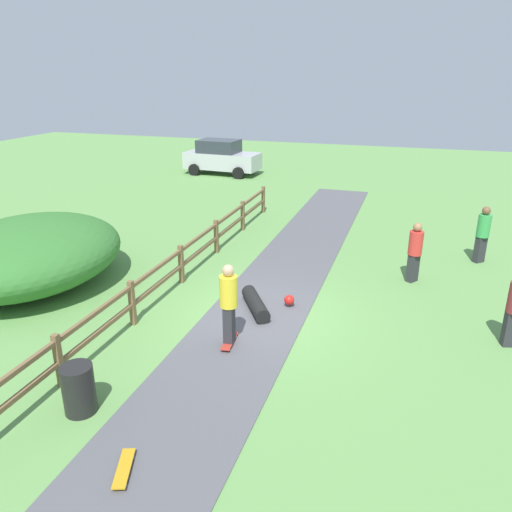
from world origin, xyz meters
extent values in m
plane|color=#60934C|center=(0.00, 0.00, 0.00)|extent=(60.00, 60.00, 0.00)
cube|color=#515156|center=(0.00, 0.00, 0.01)|extent=(2.40, 28.00, 0.02)
cube|color=brown|center=(-2.60, -3.86, 0.55)|extent=(0.12, 0.12, 1.10)
cube|color=brown|center=(-2.60, -1.29, 0.55)|extent=(0.12, 0.12, 1.10)
cube|color=brown|center=(-2.60, 1.29, 0.55)|extent=(0.12, 0.12, 1.10)
cube|color=brown|center=(-2.60, 3.86, 0.55)|extent=(0.12, 0.12, 1.10)
cube|color=brown|center=(-2.60, 6.43, 0.55)|extent=(0.12, 0.12, 1.10)
cube|color=brown|center=(-2.60, 9.00, 0.55)|extent=(0.12, 0.12, 1.10)
cube|color=brown|center=(-2.60, 0.00, 0.50)|extent=(0.08, 18.00, 0.09)
cube|color=brown|center=(-2.60, 0.00, 0.95)|extent=(0.08, 18.00, 0.09)
ellipsoid|color=#33702D|center=(-6.47, -0.09, 0.92)|extent=(4.53, 5.44, 1.83)
cylinder|color=black|center=(-1.80, -4.37, 0.45)|extent=(0.56, 0.56, 0.90)
cube|color=#B23326|center=(-0.13, -1.46, 0.09)|extent=(0.29, 0.82, 0.02)
cylinder|color=silver|center=(-0.23, -1.19, 0.05)|extent=(0.04, 0.06, 0.06)
cylinder|color=silver|center=(-0.08, -1.18, 0.05)|extent=(0.04, 0.06, 0.06)
cylinder|color=silver|center=(-0.17, -1.75, 0.05)|extent=(0.04, 0.06, 0.06)
cylinder|color=silver|center=(-0.02, -1.73, 0.05)|extent=(0.04, 0.06, 0.06)
cube|color=#2D2D33|center=(-0.13, -1.46, 0.52)|extent=(0.23, 0.34, 0.83)
cylinder|color=yellow|center=(-0.13, -1.46, 1.27)|extent=(0.42, 0.42, 0.69)
sphere|color=tan|center=(-0.13, -1.46, 1.74)|extent=(0.25, 0.25, 0.25)
cylinder|color=black|center=(-0.09, 0.24, 0.20)|extent=(1.10, 1.47, 0.36)
sphere|color=red|center=(0.65, 0.71, 0.20)|extent=(0.26, 0.26, 0.26)
cube|color=#BF8C19|center=(-0.30, -5.40, 0.09)|extent=(0.46, 0.82, 0.02)
cylinder|color=silver|center=(-0.47, -5.16, 0.05)|extent=(0.05, 0.07, 0.06)
cylinder|color=silver|center=(-0.33, -5.11, 0.05)|extent=(0.05, 0.07, 0.06)
cylinder|color=silver|center=(-0.28, -5.69, 0.05)|extent=(0.05, 0.07, 0.06)
cylinder|color=silver|center=(-0.14, -5.64, 0.05)|extent=(0.05, 0.07, 0.06)
cube|color=#2D2D33|center=(5.65, 0.38, 0.40)|extent=(0.36, 0.28, 0.81)
cube|color=#2D2D33|center=(3.54, 3.38, 0.40)|extent=(0.35, 0.38, 0.80)
cylinder|color=red|center=(3.54, 3.38, 1.14)|extent=(0.53, 0.53, 0.67)
sphere|color=#9E704C|center=(3.54, 3.38, 1.60)|extent=(0.24, 0.24, 0.24)
cube|color=#2D2D33|center=(5.47, 5.58, 0.42)|extent=(0.37, 0.36, 0.83)
cylinder|color=green|center=(5.47, 5.58, 1.18)|extent=(0.54, 0.54, 0.69)
sphere|color=brown|center=(5.47, 5.58, 1.65)|extent=(0.25, 0.25, 0.25)
cube|color=#B7B7BC|center=(-7.20, 16.03, 0.77)|extent=(4.29, 1.92, 0.90)
cube|color=#2D333D|center=(-7.40, 16.04, 1.57)|extent=(2.28, 1.68, 0.70)
cylinder|color=black|center=(-5.81, 16.84, 0.32)|extent=(0.65, 0.27, 0.64)
cylinder|color=black|center=(-5.90, 15.08, 0.32)|extent=(0.65, 0.27, 0.64)
cylinder|color=black|center=(-8.50, 16.98, 0.32)|extent=(0.65, 0.27, 0.64)
cylinder|color=black|center=(-8.60, 15.23, 0.32)|extent=(0.65, 0.27, 0.64)
camera|label=1|loc=(3.35, -10.31, 5.63)|focal=34.97mm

